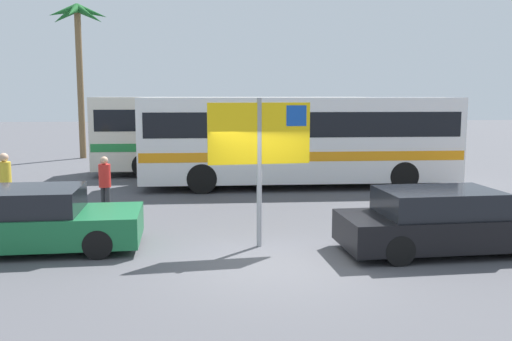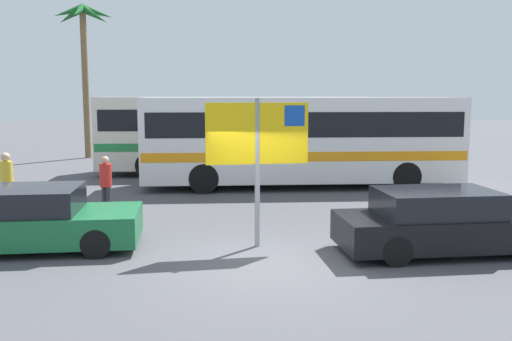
{
  "view_description": "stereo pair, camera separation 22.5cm",
  "coord_description": "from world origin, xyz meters",
  "px_view_note": "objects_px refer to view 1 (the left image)",
  "views": [
    {
      "loc": [
        -1.26,
        -10.38,
        3.26
      ],
      "look_at": [
        -0.07,
        3.98,
        1.3
      ],
      "focal_mm": 39.08,
      "sensor_mm": 36.0,
      "label": 1
    },
    {
      "loc": [
        -1.04,
        -10.39,
        3.26
      ],
      "look_at": [
        -0.07,
        3.98,
        1.3
      ],
      "focal_mm": 39.08,
      "sensor_mm": 36.0,
      "label": 2
    }
  ],
  "objects_px": {
    "bus_rear_coach": "(231,131)",
    "car_green": "(37,220)",
    "ferry_sign": "(262,139)",
    "pedestrian_near_sign": "(5,181)",
    "bus_front_coach": "(299,137)",
    "car_black": "(446,222)",
    "pedestrian_crossing_lot": "(105,181)"
  },
  "relations": [
    {
      "from": "ferry_sign",
      "to": "bus_rear_coach",
      "type": "bearing_deg",
      "value": 84.91
    },
    {
      "from": "bus_rear_coach",
      "to": "car_black",
      "type": "bearing_deg",
      "value": -71.87
    },
    {
      "from": "car_green",
      "to": "ferry_sign",
      "type": "bearing_deg",
      "value": -4.27
    },
    {
      "from": "car_black",
      "to": "bus_front_coach",
      "type": "bearing_deg",
      "value": 98.0
    },
    {
      "from": "bus_front_coach",
      "to": "ferry_sign",
      "type": "height_order",
      "value": "ferry_sign"
    },
    {
      "from": "car_green",
      "to": "pedestrian_crossing_lot",
      "type": "height_order",
      "value": "pedestrian_crossing_lot"
    },
    {
      "from": "bus_rear_coach",
      "to": "pedestrian_crossing_lot",
      "type": "distance_m",
      "value": 8.9
    },
    {
      "from": "pedestrian_near_sign",
      "to": "pedestrian_crossing_lot",
      "type": "xyz_separation_m",
      "value": [
        2.47,
        0.39,
        -0.1
      ]
    },
    {
      "from": "bus_rear_coach",
      "to": "pedestrian_near_sign",
      "type": "distance_m",
      "value": 10.49
    },
    {
      "from": "car_green",
      "to": "pedestrian_near_sign",
      "type": "distance_m",
      "value": 3.41
    },
    {
      "from": "bus_rear_coach",
      "to": "pedestrian_near_sign",
      "type": "height_order",
      "value": "bus_rear_coach"
    },
    {
      "from": "ferry_sign",
      "to": "car_black",
      "type": "bearing_deg",
      "value": -17.38
    },
    {
      "from": "bus_front_coach",
      "to": "pedestrian_crossing_lot",
      "type": "relative_size",
      "value": 6.86
    },
    {
      "from": "bus_front_coach",
      "to": "ferry_sign",
      "type": "distance_m",
      "value": 8.11
    },
    {
      "from": "pedestrian_near_sign",
      "to": "car_black",
      "type": "bearing_deg",
      "value": 26.61
    },
    {
      "from": "car_green",
      "to": "pedestrian_near_sign",
      "type": "xyz_separation_m",
      "value": [
        -1.67,
        2.94,
        0.42
      ]
    },
    {
      "from": "ferry_sign",
      "to": "car_black",
      "type": "xyz_separation_m",
      "value": [
        3.8,
        -0.75,
        -1.69
      ]
    },
    {
      "from": "car_black",
      "to": "car_green",
      "type": "xyz_separation_m",
      "value": [
        -8.54,
        0.86,
        -0.0
      ]
    },
    {
      "from": "ferry_sign",
      "to": "pedestrian_near_sign",
      "type": "distance_m",
      "value": 7.21
    },
    {
      "from": "bus_rear_coach",
      "to": "car_black",
      "type": "distance_m",
      "value": 12.94
    },
    {
      "from": "ferry_sign",
      "to": "pedestrian_near_sign",
      "type": "height_order",
      "value": "ferry_sign"
    },
    {
      "from": "bus_rear_coach",
      "to": "ferry_sign",
      "type": "distance_m",
      "value": 11.51
    },
    {
      "from": "bus_front_coach",
      "to": "car_green",
      "type": "xyz_separation_m",
      "value": [
        -6.81,
        -7.71,
        -1.15
      ]
    },
    {
      "from": "bus_front_coach",
      "to": "ferry_sign",
      "type": "relative_size",
      "value": 3.47
    },
    {
      "from": "pedestrian_near_sign",
      "to": "pedestrian_crossing_lot",
      "type": "distance_m",
      "value": 2.5
    },
    {
      "from": "pedestrian_near_sign",
      "to": "bus_front_coach",
      "type": "bearing_deg",
      "value": 76.42
    },
    {
      "from": "car_black",
      "to": "pedestrian_crossing_lot",
      "type": "distance_m",
      "value": 8.81
    },
    {
      "from": "car_green",
      "to": "pedestrian_near_sign",
      "type": "height_order",
      "value": "pedestrian_near_sign"
    },
    {
      "from": "bus_rear_coach",
      "to": "car_green",
      "type": "xyz_separation_m",
      "value": [
        -4.52,
        -11.38,
        -1.15
      ]
    },
    {
      "from": "car_black",
      "to": "pedestrian_crossing_lot",
      "type": "relative_size",
      "value": 2.87
    },
    {
      "from": "car_black",
      "to": "pedestrian_near_sign",
      "type": "bearing_deg",
      "value": 156.15
    },
    {
      "from": "bus_front_coach",
      "to": "car_black",
      "type": "height_order",
      "value": "bus_front_coach"
    }
  ]
}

